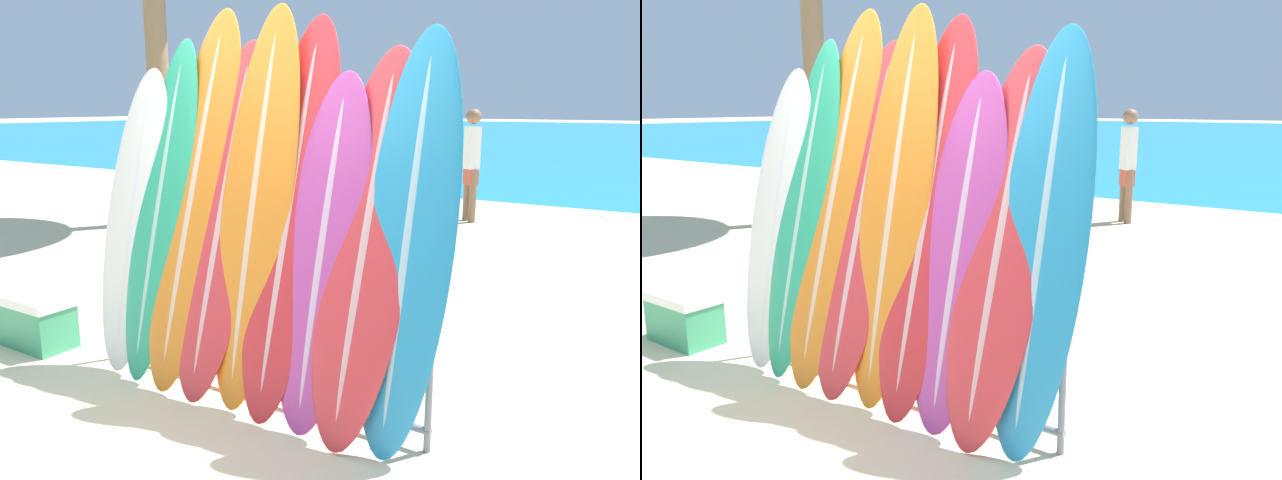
% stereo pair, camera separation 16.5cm
% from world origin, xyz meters
% --- Properties ---
extents(ground_plane, '(160.00, 160.00, 0.00)m').
position_xyz_m(ground_plane, '(0.00, 0.00, 0.00)').
color(ground_plane, beige).
extents(surfboard_rack, '(2.47, 0.04, 0.88)m').
position_xyz_m(surfboard_rack, '(0.01, 0.52, 0.48)').
color(surfboard_rack, slate).
rests_on(surfboard_rack, ground_plane).
extents(surfboard_slot_0, '(0.58, 0.57, 2.12)m').
position_xyz_m(surfboard_slot_0, '(-1.05, 0.54, 1.06)').
color(surfboard_slot_0, silver).
rests_on(surfboard_slot_0, ground_plane).
extents(surfboard_slot_1, '(0.49, 0.71, 2.32)m').
position_xyz_m(surfboard_slot_1, '(-0.80, 0.57, 1.16)').
color(surfboard_slot_1, '#289E70').
rests_on(surfboard_slot_1, ground_plane).
extents(surfboard_slot_2, '(0.59, 0.84, 2.51)m').
position_xyz_m(surfboard_slot_2, '(-0.53, 0.61, 1.25)').
color(surfboard_slot_2, orange).
rests_on(surfboard_slot_2, ground_plane).
extents(surfboard_slot_3, '(0.58, 0.78, 2.28)m').
position_xyz_m(surfboard_slot_3, '(-0.25, 0.58, 1.14)').
color(surfboard_slot_3, red).
rests_on(surfboard_slot_3, ground_plane).
extents(surfboard_slot_4, '(0.54, 0.67, 2.48)m').
position_xyz_m(surfboard_slot_4, '(0.02, 0.58, 1.24)').
color(surfboard_slot_4, orange).
rests_on(surfboard_slot_4, ground_plane).
extents(surfboard_slot_5, '(0.55, 0.77, 2.41)m').
position_xyz_m(surfboard_slot_5, '(0.27, 0.59, 1.20)').
color(surfboard_slot_5, red).
rests_on(surfboard_slot_5, ground_plane).
extents(surfboard_slot_6, '(0.54, 0.61, 2.06)m').
position_xyz_m(surfboard_slot_6, '(0.54, 0.54, 1.03)').
color(surfboard_slot_6, '#B23D8E').
rests_on(surfboard_slot_6, ground_plane).
extents(surfboard_slot_7, '(0.57, 0.78, 2.20)m').
position_xyz_m(surfboard_slot_7, '(0.81, 0.56, 1.10)').
color(surfboard_slot_7, red).
rests_on(surfboard_slot_7, ground_plane).
extents(surfboard_slot_8, '(0.52, 0.59, 2.28)m').
position_xyz_m(surfboard_slot_8, '(1.06, 0.56, 1.14)').
color(surfboard_slot_8, teal).
rests_on(surfboard_slot_8, ground_plane).
extents(person_near_water, '(0.30, 0.30, 1.80)m').
position_xyz_m(person_near_water, '(-0.98, 7.31, 0.98)').
color(person_near_water, '#846047').
rests_on(person_near_water, ground_plane).
extents(person_mid_beach, '(0.29, 0.27, 1.68)m').
position_xyz_m(person_mid_beach, '(-2.44, 3.68, 0.92)').
color(person_mid_beach, '#A87A5B').
rests_on(person_mid_beach, ground_plane).
extents(cooler_box, '(0.61, 0.34, 0.41)m').
position_xyz_m(cooler_box, '(-1.97, 0.29, 0.21)').
color(cooler_box, '#389366').
rests_on(cooler_box, ground_plane).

